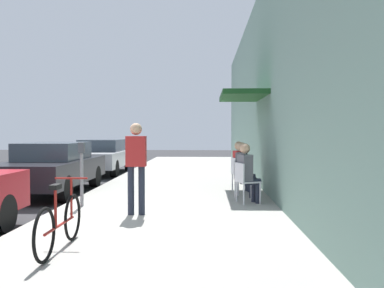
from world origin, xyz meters
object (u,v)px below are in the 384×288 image
Objects in this scene: parked_car_1 at (52,167)px; cafe_chair_0 at (245,180)px; seated_patron_0 at (247,171)px; parked_car_2 at (102,156)px; parking_meter at (82,169)px; bicycle_0 at (60,223)px; pedestrian_standing at (136,161)px; cafe_chair_2 at (239,172)px; seated_patron_1 at (244,167)px; cafe_chair_1 at (241,176)px; seated_patron_2 at (241,165)px.

parked_car_1 is 5.06× the size of cafe_chair_0.
seated_patron_0 is (5.01, -2.03, 0.10)m from parked_car_1.
parked_car_2 is (0.00, 5.41, -0.01)m from parked_car_1.
parking_meter reaches higher than seated_patron_0.
bicycle_0 is (2.22, -11.17, -0.22)m from parked_car_2.
pedestrian_standing reaches higher than parked_car_1.
cafe_chair_2 is (3.40, 2.22, -0.26)m from parking_meter.
seated_patron_1 reaches higher than cafe_chair_0.
seated_patron_1 is 0.87m from cafe_chair_2.
pedestrian_standing reaches higher than seated_patron_1.
bicycle_0 reaches higher than cafe_chair_2.
parked_car_2 is at bearing 123.92° from seated_patron_0.
cafe_chair_0 is at bearing -56.45° from parked_car_2.
cafe_chair_1 is (-0.00, 0.91, 0.00)m from cafe_chair_0.
pedestrian_standing reaches higher than parked_car_2.
cafe_chair_1 is at bearing 59.45° from bicycle_0.
parked_car_2 reaches higher than cafe_chair_0.
parking_meter is 1.52× the size of cafe_chair_2.
seated_patron_2 reaches higher than cafe_chair_2.
parking_meter is at bearing 146.39° from pedestrian_standing.
bicycle_0 is 5.38m from seated_patron_1.
pedestrian_standing is at bearing -33.61° from parking_meter.
seated_patron_2 is (3.45, 2.23, -0.07)m from parking_meter.
seated_patron_1 is (0.06, -0.02, 0.19)m from cafe_chair_1.
cafe_chair_2 is 0.20m from seated_patron_2.
cafe_chair_0 is 0.91m from cafe_chair_1.
pedestrian_standing is (0.60, 2.38, 0.64)m from bicycle_0.
bicycle_0 is (2.22, -5.76, -0.23)m from parked_car_1.
seated_patron_0 is 0.91m from cafe_chair_1.
parked_car_1 is 2.59× the size of pedestrian_standing.
seated_patron_1 is 1.00× the size of seated_patron_2.
parking_meter is at bearing -78.95° from parked_car_2.
seated_patron_2 is (2.78, 5.46, 0.34)m from bicycle_0.
parked_car_1 is 5.40m from seated_patron_0.
bicycle_0 reaches higher than cafe_chair_1.
cafe_chair_2 is at bearing 91.96° from seated_patron_0.
parked_car_1 is at bearing 176.58° from seated_patron_2.
cafe_chair_1 is at bearing -52.96° from parked_car_2.
pedestrian_standing reaches higher than seated_patron_0.
parked_car_1 reaches higher than cafe_chair_2.
cafe_chair_0 is at bearing -89.93° from cafe_chair_2.
parked_car_1 reaches higher than cafe_chair_1.
seated_patron_0 and seated_patron_1 have the same top height.
parked_car_2 is 8.26m from seated_patron_1.
cafe_chair_2 is at bearing -166.05° from seated_patron_2.
bicycle_0 is 1.97× the size of cafe_chair_1.
seated_patron_1 is 0.76× the size of pedestrian_standing.
pedestrian_standing is at bearing -134.58° from seated_patron_1.
cafe_chair_1 is 3.12m from pedestrian_standing.
parking_meter is 4.06m from cafe_chair_2.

